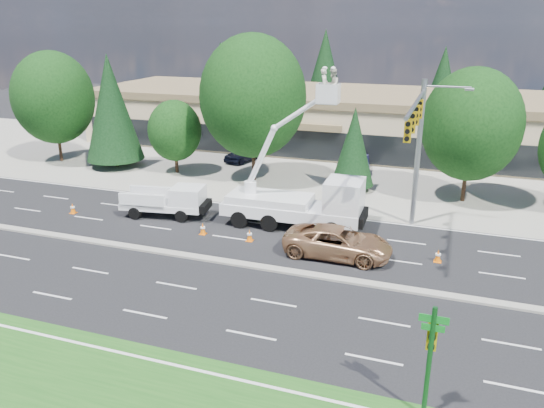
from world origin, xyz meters
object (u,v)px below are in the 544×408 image
at_px(utility_pickup, 169,204).
at_px(bucket_truck, 303,196).
at_px(street_sign_pole, 431,350).
at_px(minivan, 338,242).
at_px(signal_mast, 418,136).

bearing_deg(utility_pickup, bucket_truck, -3.39).
bearing_deg(street_sign_pole, bucket_truck, 119.71).
bearing_deg(minivan, signal_mast, -38.40).
distance_m(signal_mast, bucket_truck, 7.58).
bearing_deg(bucket_truck, minivan, -50.75).
distance_m(signal_mast, utility_pickup, 16.17).
bearing_deg(minivan, utility_pickup, 78.32).
distance_m(bucket_truck, minivan, 4.69).
height_order(signal_mast, minivan, signal_mast).
relative_size(utility_pickup, bucket_truck, 0.58).
bearing_deg(street_sign_pole, utility_pickup, 141.40).
xyz_separation_m(utility_pickup, bucket_truck, (8.84, 0.91, 1.19)).
bearing_deg(signal_mast, street_sign_pole, -82.73).
distance_m(street_sign_pole, bucket_truck, 16.84).
height_order(bucket_truck, minivan, bucket_truck).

